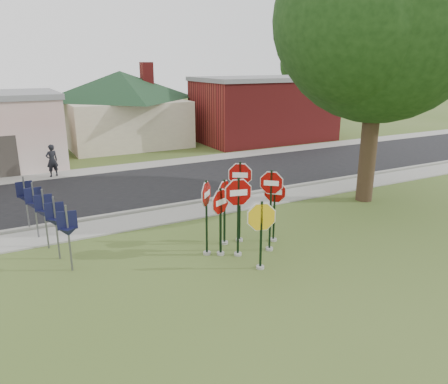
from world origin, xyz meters
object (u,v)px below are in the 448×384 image
stop_sign_center (238,205)px  oak_tree (381,15)px  stop_sign_yellow (261,227)px  stop_sign_left (221,213)px  pedestrian (52,160)px

stop_sign_center → oak_tree: size_ratio=0.22×
stop_sign_center → stop_sign_yellow: size_ratio=1.21×
stop_sign_left → pedestrian: (-3.30, 12.60, -0.49)m
stop_sign_left → pedestrian: stop_sign_left is taller
stop_sign_center → oak_tree: 10.00m
stop_sign_yellow → oak_tree: oak_tree is taller
stop_sign_center → stop_sign_yellow: (0.13, -1.11, -0.35)m
stop_sign_left → stop_sign_center: bearing=-32.5°
stop_sign_center → pedestrian: 13.45m
stop_sign_yellow → pedestrian: 14.53m
stop_sign_yellow → pedestrian: bearing=105.5°
oak_tree → pedestrian: 16.94m
stop_sign_center → stop_sign_left: stop_sign_center is taller
stop_sign_yellow → pedestrian: size_ratio=1.30×
oak_tree → pedestrian: size_ratio=7.08×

